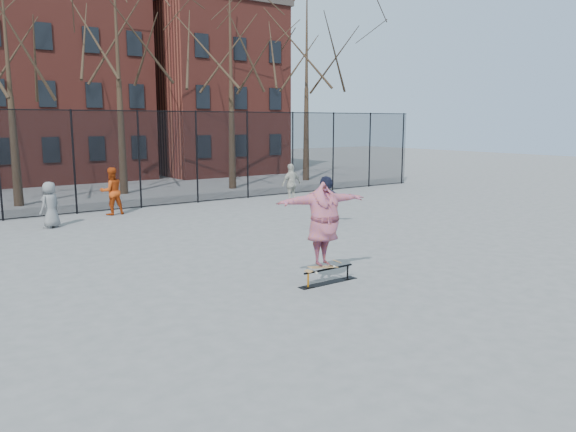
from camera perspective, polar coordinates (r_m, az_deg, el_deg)
ground at (r=12.29m, az=2.77°, el=-7.18°), size 100.00×100.00×0.00m
skate_rail at (r=12.54m, az=4.12°, el=-6.21°), size 1.54×0.24×0.34m
skateboard at (r=12.38m, az=3.59°, el=-5.20°), size 0.79×0.19×0.09m
skater at (r=12.17m, az=3.63°, el=-0.82°), size 2.30×0.83×1.83m
bystander_grey at (r=20.42m, az=-23.01°, el=1.05°), size 0.91×0.83×1.56m
bystander_red at (r=22.45m, az=-17.49°, el=2.42°), size 0.92×0.73×1.82m
bystander_white at (r=24.18m, az=0.34°, el=3.27°), size 1.07×0.53×1.75m
bystander_navy at (r=19.74m, az=3.90°, el=1.70°), size 1.33×1.54×1.67m
fence at (r=23.40m, az=-17.65°, el=5.50°), size 34.03×0.07×4.00m
tree_row at (r=27.52m, az=-21.60°, el=16.91°), size 33.66×7.46×10.67m
rowhouses at (r=36.17m, az=-23.58°, el=12.82°), size 29.00×7.00×13.00m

